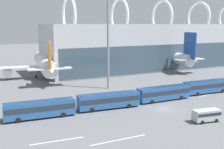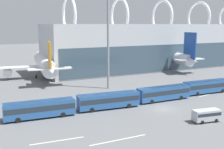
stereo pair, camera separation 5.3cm
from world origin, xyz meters
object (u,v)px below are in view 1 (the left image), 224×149
(shuttle_bus_0, at_px, (40,108))
(shuttle_bus_3, at_px, (207,86))
(airliner_parked_remote, at_px, (166,56))
(shuttle_bus_1, at_px, (109,100))
(airliner_at_gate_far, at_px, (45,64))
(floodlight_mast, at_px, (108,14))
(shuttle_bus_2, at_px, (164,92))
(service_van_foreground, at_px, (206,115))

(shuttle_bus_0, relative_size, shuttle_bus_3, 1.00)
(airliner_parked_remote, relative_size, shuttle_bus_1, 3.09)
(airliner_at_gate_far, xyz_separation_m, floodlight_mast, (11.64, -24.59, 15.76))
(airliner_parked_remote, distance_m, shuttle_bus_2, 50.66)
(shuttle_bus_2, distance_m, shuttle_bus_3, 14.31)
(shuttle_bus_0, distance_m, floodlight_mast, 33.58)
(airliner_at_gate_far, height_order, shuttle_bus_1, airliner_at_gate_far)
(airliner_at_gate_far, bearing_deg, shuttle_bus_0, 173.11)
(airliner_parked_remote, distance_m, floodlight_mast, 46.19)
(shuttle_bus_3, distance_m, floodlight_mast, 32.00)
(airliner_parked_remote, height_order, service_van_foreground, airliner_parked_remote)
(airliner_parked_remote, xyz_separation_m, shuttle_bus_2, (-30.97, -39.98, -2.98))
(service_van_foreground, distance_m, floodlight_mast, 37.87)
(shuttle_bus_3, bearing_deg, airliner_at_gate_far, 130.99)
(airliner_at_gate_far, distance_m, shuttle_bus_0, 42.79)
(airliner_at_gate_far, relative_size, shuttle_bus_3, 3.17)
(shuttle_bus_0, distance_m, shuttle_bus_2, 28.60)
(shuttle_bus_0, bearing_deg, airliner_parked_remote, 37.92)
(shuttle_bus_1, distance_m, shuttle_bus_2, 14.30)
(shuttle_bus_1, relative_size, floodlight_mast, 0.44)
(shuttle_bus_2, xyz_separation_m, floodlight_mast, (-6.05, 17.10, 18.47))
(airliner_at_gate_far, bearing_deg, floodlight_mast, -146.77)
(airliner_parked_remote, height_order, shuttle_bus_1, airliner_parked_remote)
(airliner_parked_remote, distance_m, shuttle_bus_0, 71.57)
(shuttle_bus_1, relative_size, shuttle_bus_2, 1.01)
(shuttle_bus_0, height_order, shuttle_bus_1, same)
(airliner_at_gate_far, relative_size, floodlight_mast, 1.38)
(airliner_at_gate_far, height_order, shuttle_bus_2, airliner_at_gate_far)
(shuttle_bus_1, height_order, shuttle_bus_2, same)
(airliner_at_gate_far, bearing_deg, shuttle_bus_2, -149.10)
(shuttle_bus_1, xyz_separation_m, floodlight_mast, (8.24, 17.11, 18.47))
(shuttle_bus_0, relative_size, floodlight_mast, 0.44)
(airliner_at_gate_far, bearing_deg, airliner_parked_remote, -84.11)
(shuttle_bus_3, bearing_deg, service_van_foreground, -132.28)
(shuttle_bus_0, xyz_separation_m, service_van_foreground, (26.66, -15.76, -0.60))
(shuttle_bus_1, height_order, service_van_foreground, shuttle_bus_1)
(shuttle_bus_1, relative_size, service_van_foreground, 2.52)
(airliner_parked_remote, bearing_deg, airliner_at_gate_far, 92.25)
(airliner_parked_remote, bearing_deg, floodlight_mast, 125.98)
(service_van_foreground, bearing_deg, shuttle_bus_3, -126.23)
(shuttle_bus_1, xyz_separation_m, shuttle_bus_2, (14.30, 0.01, 0.00))
(shuttle_bus_1, distance_m, shuttle_bus_3, 28.60)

